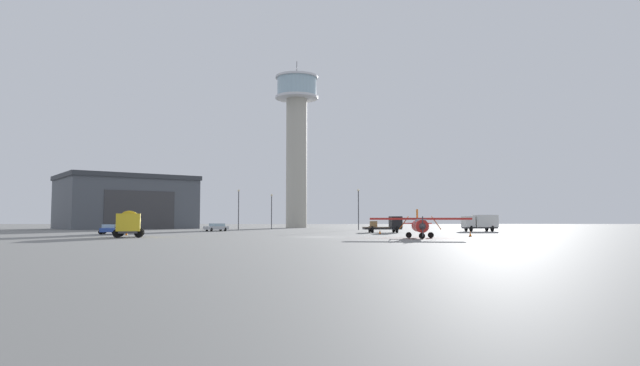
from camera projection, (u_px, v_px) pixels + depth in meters
name	position (u px, v px, depth m)	size (l,w,h in m)	color
ground_plane	(319.00, 237.00, 63.00)	(400.00, 400.00, 0.00)	slate
control_tower	(297.00, 133.00, 139.10)	(10.96, 10.96, 42.96)	#B2AD9E
hangar	(125.00, 202.00, 123.68)	(35.18, 33.79, 11.93)	#4C5159
airplane_red	(420.00, 224.00, 59.39)	(10.98, 8.61, 3.23)	red
truck_box_white	(480.00, 222.00, 94.14)	(5.99, 3.67, 2.85)	#38383D
truck_flatbed_black	(388.00, 225.00, 85.15)	(6.09, 3.55, 2.54)	#38383D
truck_fuel_tanker_yellow	(129.00, 222.00, 62.43)	(4.29, 6.60, 3.04)	#38383D
car_silver	(216.00, 227.00, 95.00)	(4.33, 3.97, 1.37)	#B7BABF
car_blue	(109.00, 229.00, 75.81)	(2.94, 4.59, 1.37)	#2847A8
light_post_west	(239.00, 205.00, 112.38)	(0.44, 0.44, 8.31)	#38383D
light_post_east	(358.00, 205.00, 107.24)	(0.44, 0.44, 8.09)	#38383D
light_post_north	(272.00, 208.00, 115.41)	(0.44, 0.44, 7.50)	#38383D
traffic_cone_near_left	(380.00, 232.00, 77.22)	(0.36, 0.36, 0.65)	black
traffic_cone_near_right	(127.00, 233.00, 70.03)	(0.36, 0.36, 0.57)	black
traffic_cone_mid_apron	(470.00, 234.00, 65.13)	(0.36, 0.36, 0.68)	black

